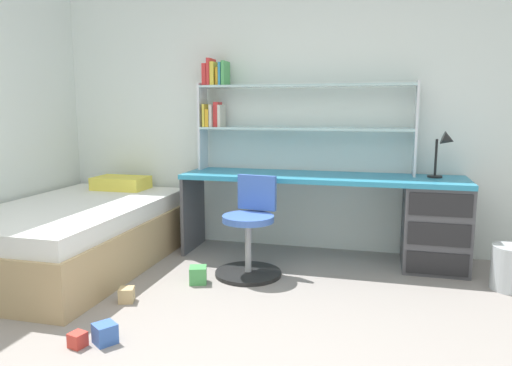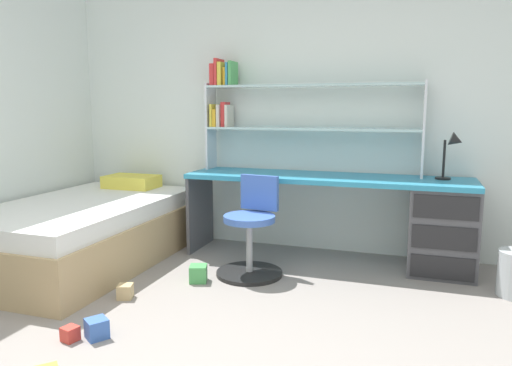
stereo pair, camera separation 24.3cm
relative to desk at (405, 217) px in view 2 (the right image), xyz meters
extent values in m
cube|color=silver|center=(-0.91, 0.34, 0.83)|extent=(5.60, 0.06, 2.51)
cube|color=teal|center=(-0.65, 0.00, 0.29)|extent=(2.38, 0.58, 0.04)
cube|color=#4C4C51|center=(0.29, 0.00, -0.08)|extent=(0.50, 0.55, 0.69)
cube|color=#4C4C51|center=(-1.83, 0.00, -0.08)|extent=(0.03, 0.52, 0.69)
cube|color=black|center=(0.29, -0.28, -0.31)|extent=(0.45, 0.01, 0.18)
cube|color=black|center=(0.29, -0.28, -0.08)|extent=(0.45, 0.01, 0.18)
cube|color=black|center=(0.29, -0.28, 0.15)|extent=(0.45, 0.01, 0.18)
cube|color=silver|center=(-1.78, 0.17, 0.70)|extent=(0.02, 0.22, 0.79)
cube|color=silver|center=(0.11, 0.17, 0.70)|extent=(0.02, 0.22, 0.79)
cube|color=silver|center=(-0.84, 0.17, 0.69)|extent=(1.87, 0.22, 0.02)
cube|color=silver|center=(-0.84, 0.17, 1.07)|extent=(1.87, 0.22, 0.02)
cube|color=yellow|center=(-1.74, 0.17, 0.81)|extent=(0.02, 0.20, 0.21)
cube|color=gold|center=(-1.71, 0.17, 0.78)|extent=(0.03, 0.20, 0.16)
cube|color=beige|center=(-1.67, 0.17, 0.80)|extent=(0.03, 0.19, 0.20)
cube|color=red|center=(-1.63, 0.17, 0.82)|extent=(0.04, 0.13, 0.22)
cube|color=beige|center=(-1.60, 0.17, 0.80)|extent=(0.03, 0.17, 0.20)
cube|color=red|center=(-1.73, 0.17, 1.17)|extent=(0.04, 0.18, 0.19)
cube|color=red|center=(-1.69, 0.17, 1.20)|extent=(0.03, 0.20, 0.24)
cube|color=yellow|center=(-1.66, 0.17, 1.18)|extent=(0.04, 0.18, 0.21)
cube|color=gold|center=(-1.62, 0.17, 1.16)|extent=(0.02, 0.14, 0.16)
cube|color=#338CBF|center=(-1.59, 0.17, 1.18)|extent=(0.02, 0.17, 0.20)
cube|color=#4CA559|center=(-1.55, 0.17, 1.18)|extent=(0.03, 0.19, 0.21)
cylinder|color=black|center=(0.27, 0.10, 0.32)|extent=(0.12, 0.12, 0.02)
cylinder|color=black|center=(0.27, 0.10, 0.47)|extent=(0.02, 0.02, 0.30)
cone|color=black|center=(0.35, 0.05, 0.62)|extent=(0.12, 0.11, 0.13)
cylinder|color=black|center=(-1.14, -0.57, -0.41)|extent=(0.52, 0.52, 0.03)
cylinder|color=#A5A8AD|center=(-1.14, -0.57, -0.21)|extent=(0.05, 0.05, 0.43)
cylinder|color=#3F66BF|center=(-1.14, -0.57, 0.03)|extent=(0.40, 0.40, 0.05)
cube|color=#3F66BF|center=(-1.11, -0.40, 0.21)|extent=(0.32, 0.08, 0.28)
cube|color=tan|center=(-2.58, -0.72, -0.23)|extent=(1.23, 2.02, 0.38)
cube|color=white|center=(-2.58, -0.72, 0.03)|extent=(1.17, 1.96, 0.14)
cube|color=#EAD84C|center=(-2.58, 0.04, 0.16)|extent=(0.50, 0.32, 0.12)
cube|color=red|center=(-1.74, -1.92, -0.38)|extent=(0.10, 0.10, 0.08)
cube|color=#479E51|center=(-1.45, -0.84, -0.36)|extent=(0.16, 0.16, 0.13)
cube|color=tan|center=(-1.79, -1.29, -0.37)|extent=(0.12, 0.12, 0.10)
cube|color=#3860B7|center=(-1.61, -1.84, -0.37)|extent=(0.16, 0.16, 0.11)
camera|label=1|loc=(-0.16, -4.07, 0.88)|focal=33.84mm
camera|label=2|loc=(0.07, -4.00, 0.88)|focal=33.84mm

